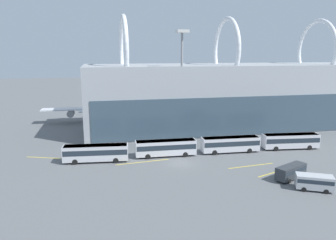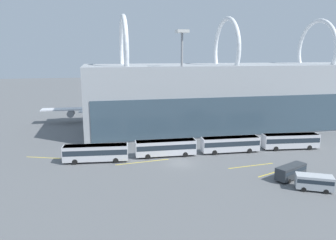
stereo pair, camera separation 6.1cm
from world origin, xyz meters
name	(u,v)px [view 1 (the left image)]	position (x,y,z in m)	size (l,w,h in m)	color
ground_plane	(181,163)	(0.00, 0.00, 0.00)	(440.00, 440.00, 0.00)	slate
airliner_at_gate_far	(107,104)	(-11.96, 41.55, 5.03)	(36.78, 36.80, 15.57)	silver
airliner_parked_remote	(277,96)	(46.84, 47.64, 4.90)	(46.62, 43.17, 14.78)	silver
shuttle_bus_0	(96,152)	(-15.21, 4.05, 1.89)	(12.04, 3.65, 3.20)	silver
shuttle_bus_1	(166,147)	(-1.83, 4.60, 1.89)	(11.94, 2.94, 3.20)	silver
shuttle_bus_2	(230,143)	(11.56, 4.34, 1.89)	(11.95, 3.04, 3.20)	silver
shuttle_bus_3	(291,140)	(24.94, 3.99, 1.89)	(12.05, 3.71, 3.20)	silver
service_van_foreground	(291,171)	(15.44, -11.21, 1.35)	(6.24, 4.29, 2.29)	#2D3338
service_van_crossing	(314,181)	(16.36, -15.81, 1.36)	(5.62, 4.30, 2.30)	#B2B7BC
floodlight_mast	(182,65)	(4.22, 15.92, 17.26)	(2.62, 2.62, 24.87)	gray
lane_stripe_0	(276,172)	(14.77, -7.82, 0.00)	(8.63, 0.25, 0.01)	yellow
lane_stripe_1	(143,162)	(-6.74, 2.10, 0.00)	(10.16, 0.25, 0.01)	yellow
lane_stripe_2	(44,158)	(-25.23, 8.73, 0.00)	(7.08, 0.25, 0.01)	yellow
lane_stripe_3	(251,166)	(12.09, -4.08, 0.00)	(9.13, 0.25, 0.01)	yellow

